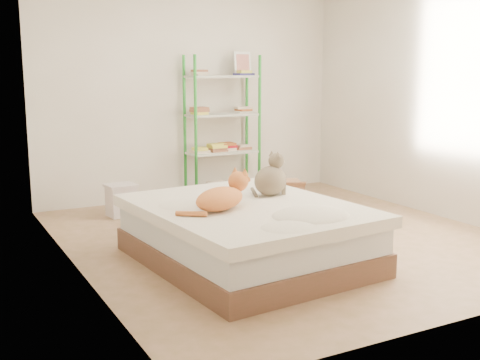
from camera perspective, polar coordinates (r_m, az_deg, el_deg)
room at (r=5.41m, az=4.38°, el=7.91°), size 3.81×4.21×2.61m
bed at (r=4.85m, az=0.63°, el=-5.10°), size 1.66×2.00×0.48m
orange_cat at (r=4.57m, az=-1.94°, el=-1.51°), size 0.63×0.51×0.23m
grey_cat at (r=5.10m, az=2.91°, el=0.54°), size 0.36×0.32×0.37m
shelf_unit at (r=7.23m, az=-1.63°, el=4.92°), size 0.88×0.36×1.74m
cardboard_box at (r=6.25m, az=3.31°, el=-1.94°), size 0.68×0.70×0.45m
white_bin at (r=6.49m, az=-11.20°, el=-1.85°), size 0.33×0.29×0.34m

